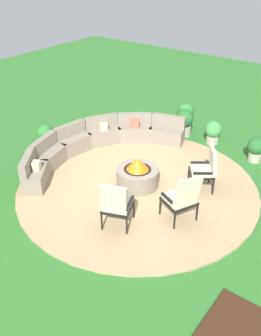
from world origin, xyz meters
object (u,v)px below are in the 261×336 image
at_px(curved_stone_bench, 97,143).
at_px(lounge_chair_front_right, 182,197).
at_px(potted_plant_1, 46,135).
at_px(potted_plant_4, 213,131).
at_px(lounge_chair_back_left, 206,168).
at_px(potted_plant_2, 185,115).
at_px(fire_pit, 137,175).
at_px(potted_plant_0, 256,148).
at_px(potted_plant_3, 184,121).
at_px(lounge_chair_front_left, 116,203).

distance_m(curved_stone_bench, lounge_chair_front_right, 3.40).
xyz_separation_m(potted_plant_1, potted_plant_4, (3.01, -3.55, 0.00)).
distance_m(lounge_chair_back_left, potted_plant_2, 3.39).
relative_size(curved_stone_bench, potted_plant_1, 6.70).
xyz_separation_m(fire_pit, potted_plant_0, (2.83, -1.70, 0.03)).
bearing_deg(potted_plant_3, lounge_chair_back_left, -140.94).
height_order(potted_plant_1, potted_plant_4, potted_plant_1).
distance_m(fire_pit, potted_plant_3, 3.13).
xyz_separation_m(lounge_chair_back_left, potted_plant_0, (2.03, -0.42, -0.23)).
distance_m(curved_stone_bench, lounge_chair_back_left, 3.07).
xyz_separation_m(lounge_chair_front_left, lounge_chair_back_left, (2.23, -0.74, -0.01)).
bearing_deg(potted_plant_2, potted_plant_1, 144.47).
bearing_deg(lounge_chair_front_right, potted_plant_0, 19.97).
xyz_separation_m(curved_stone_bench, potted_plant_1, (-0.49, 1.42, -0.00)).
bearing_deg(potted_plant_3, lounge_chair_front_left, -166.31).
distance_m(potted_plant_0, potted_plant_1, 5.60).
distance_m(curved_stone_bench, lounge_chair_front_left, 3.08).
relative_size(lounge_chair_front_right, lounge_chair_back_left, 1.07).
height_order(lounge_chair_front_left, potted_plant_1, lounge_chair_front_left).
relative_size(curved_stone_bench, lounge_chair_front_right, 4.09).
xyz_separation_m(fire_pit, potted_plant_1, (0.11, 3.19, 0.02)).
height_order(fire_pit, potted_plant_0, fire_pit).
relative_size(potted_plant_0, potted_plant_2, 0.83).
distance_m(lounge_chair_front_right, potted_plant_0, 3.35).
distance_m(fire_pit, potted_plant_4, 3.14).
bearing_deg(potted_plant_1, lounge_chair_front_left, -112.41).
relative_size(lounge_chair_front_right, potted_plant_1, 1.64).
xyz_separation_m(potted_plant_0, potted_plant_3, (0.24, 2.26, 0.07)).
height_order(potted_plant_2, potted_plant_3, potted_plant_2).
bearing_deg(lounge_chair_back_left, curved_stone_bench, 58.01).
height_order(fire_pit, potted_plant_4, fire_pit).
xyz_separation_m(fire_pit, lounge_chair_front_left, (-1.43, -0.54, 0.28)).
bearing_deg(lounge_chair_front_right, lounge_chair_back_left, 31.40).
bearing_deg(lounge_chair_front_right, potted_plant_1, 106.98).
height_order(fire_pit, potted_plant_1, fire_pit).
bearing_deg(curved_stone_bench, potted_plant_3, -26.07).
bearing_deg(potted_plant_0, fire_pit, 149.03).
height_order(curved_stone_bench, potted_plant_1, curved_stone_bench).
bearing_deg(curved_stone_bench, lounge_chair_back_left, -86.10).
xyz_separation_m(potted_plant_2, potted_plant_3, (-0.43, -0.20, -0.00)).
bearing_deg(lounge_chair_front_left, curved_stone_bench, 117.11).
bearing_deg(potted_plant_0, lounge_chair_back_left, 168.28).
bearing_deg(fire_pit, potted_plant_4, -6.57).
bearing_deg(lounge_chair_front_left, lounge_chair_back_left, 49.96).
distance_m(curved_stone_bench, potted_plant_1, 1.50).
bearing_deg(lounge_chair_front_left, lounge_chair_front_right, 24.19).
height_order(lounge_chair_front_right, potted_plant_1, lounge_chair_front_right).
height_order(potted_plant_1, potted_plant_3, potted_plant_3).
bearing_deg(potted_plant_4, lounge_chair_front_left, -177.77).
bearing_deg(curved_stone_bench, potted_plant_1, 109.08).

